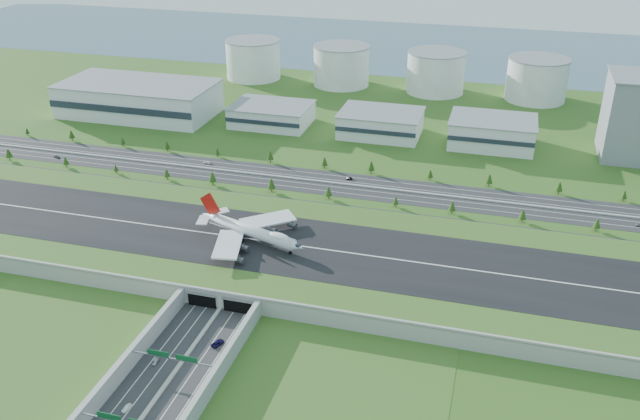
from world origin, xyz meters
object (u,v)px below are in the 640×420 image
(car_1, at_px, (127,408))
(car_4, at_px, (57,157))
(car_0, at_px, (156,361))
(boeing_747, at_px, (251,231))
(fuel_tank_a, at_px, (253,59))
(car_2, at_px, (218,343))
(car_7, at_px, (207,162))
(car_5, at_px, (349,178))

(car_1, bearing_deg, car_4, 140.61)
(car_0, bearing_deg, boeing_747, 80.59)
(fuel_tank_a, distance_m, car_2, 405.49)
(car_2, bearing_deg, car_1, 89.27)
(car_2, relative_size, car_7, 1.18)
(car_5, bearing_deg, car_7, -105.86)
(boeing_747, xyz_separation_m, car_7, (-71.67, 104.52, -12.81))
(fuel_tank_a, bearing_deg, car_7, -77.81)
(fuel_tank_a, bearing_deg, car_4, -104.42)
(car_0, bearing_deg, car_4, 128.21)
(car_0, distance_m, car_2, 25.71)
(car_0, xyz_separation_m, car_1, (2.56, -26.37, -0.06))
(fuel_tank_a, xyz_separation_m, car_4, (-57.89, -225.20, -16.52))
(fuel_tank_a, height_order, car_0, fuel_tank_a)
(car_0, relative_size, car_5, 1.12)
(car_0, height_order, car_1, car_0)
(fuel_tank_a, relative_size, car_5, 12.11)
(car_4, distance_m, car_7, 104.20)
(fuel_tank_a, bearing_deg, car_2, -71.42)
(car_4, bearing_deg, car_2, -112.29)
(car_2, distance_m, car_7, 196.47)
(car_7, bearing_deg, car_1, 21.36)
(fuel_tank_a, distance_m, car_4, 233.11)
(car_2, height_order, car_4, car_4)
(car_0, bearing_deg, car_7, 103.14)
(car_2, relative_size, car_4, 1.22)
(car_0, bearing_deg, car_5, 75.21)
(car_2, height_order, car_7, car_2)
(car_5, distance_m, car_7, 97.48)
(fuel_tank_a, xyz_separation_m, car_2, (129.08, -384.04, -16.53))
(fuel_tank_a, xyz_separation_m, car_7, (44.64, -206.64, -16.63))
(car_2, bearing_deg, car_0, 62.15)
(boeing_747, xyz_separation_m, car_2, (12.77, -72.88, -12.71))
(car_2, xyz_separation_m, car_7, (-84.44, 177.40, -0.10))
(boeing_747, xyz_separation_m, car_1, (-3.72, -116.50, -12.84))
(fuel_tank_a, distance_m, car_0, 416.44)
(car_0, bearing_deg, car_1, -89.89)
(car_1, height_order, car_7, car_7)
(car_4, bearing_deg, car_1, -121.84)
(car_1, height_order, car_4, car_4)
(car_1, relative_size, car_5, 1.07)
(fuel_tank_a, relative_size, boeing_747, 0.80)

